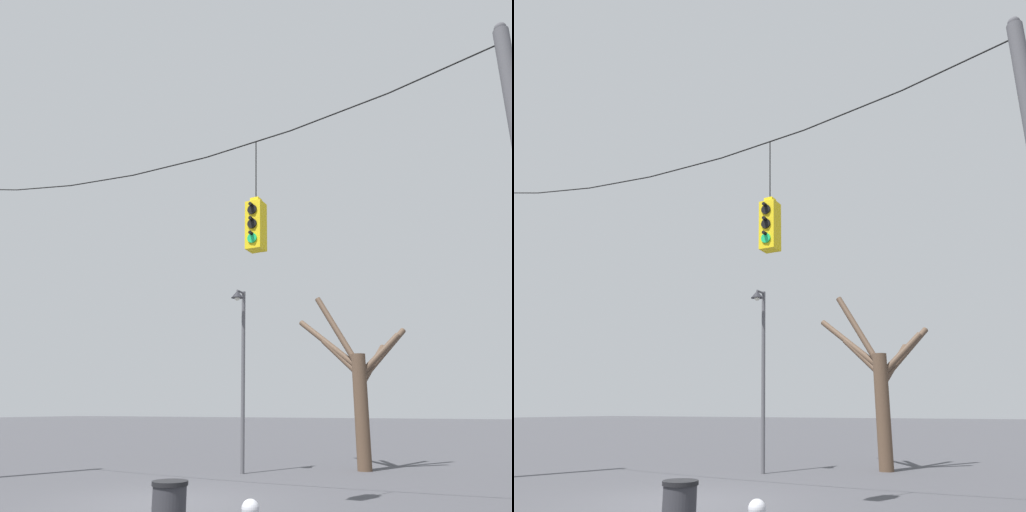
{
  "view_description": "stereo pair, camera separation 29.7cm",
  "coord_description": "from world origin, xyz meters",
  "views": [
    {
      "loc": [
        6.43,
        -9.07,
        1.8
      ],
      "look_at": [
        2.28,
        -0.47,
        4.74
      ],
      "focal_mm": 35.0,
      "sensor_mm": 36.0,
      "label": 1
    },
    {
      "loc": [
        6.69,
        -8.94,
        1.8
      ],
      "look_at": [
        2.28,
        -0.47,
        4.74
      ],
      "focal_mm": 35.0,
      "sensor_mm": 36.0,
      "label": 2
    }
  ],
  "objects": [
    {
      "name": "span_wire",
      "position": [
        0.0,
        -0.47,
        7.52
      ],
      "size": [
        14.4,
        0.03,
        0.89
      ],
      "color": "black"
    },
    {
      "name": "street_lamp",
      "position": [
        -0.76,
        4.77,
        3.63
      ],
      "size": [
        0.39,
        0.69,
        5.43
      ],
      "color": "#515156",
      "rests_on": "ground_plane"
    },
    {
      "name": "traffic_light_near_right_pole",
      "position": [
        2.28,
        -0.47,
        5.39
      ],
      "size": [
        0.34,
        0.58,
        2.45
      ],
      "color": "yellow"
    },
    {
      "name": "bare_tree",
      "position": [
        2.17,
        7.41,
        2.68
      ],
      "size": [
        3.88,
        2.21,
        5.61
      ],
      "color": "brown",
      "rests_on": "ground_plane"
    },
    {
      "name": "ground_plane",
      "position": [
        0.0,
        0.0,
        0.0
      ],
      "size": [
        200.0,
        200.0,
        0.0
      ],
      "primitive_type": "plane",
      "color": "#424247"
    }
  ]
}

